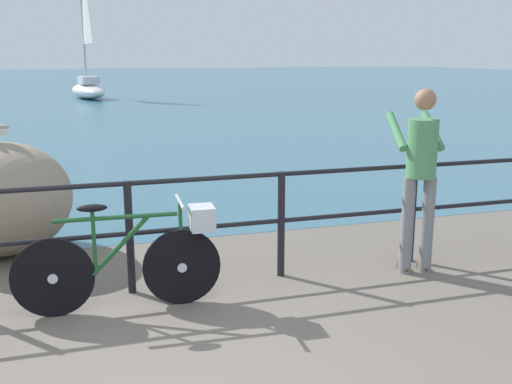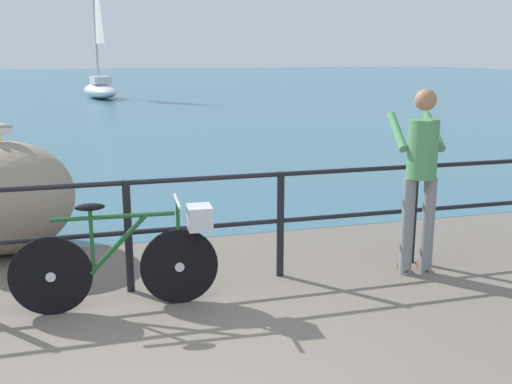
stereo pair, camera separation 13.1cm
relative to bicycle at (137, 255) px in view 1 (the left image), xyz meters
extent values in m
cube|color=#6B6056|center=(-0.02, 18.38, -0.51)|extent=(120.00, 120.00, 0.10)
cube|color=#38667A|center=(-0.02, 46.76, -0.46)|extent=(120.00, 90.00, 0.01)
cylinder|color=black|center=(-0.02, 0.36, 0.05)|extent=(0.07, 0.07, 1.02)
cylinder|color=black|center=(1.39, 0.36, 0.05)|extent=(0.07, 0.07, 1.02)
cylinder|color=black|center=(2.81, 0.36, 0.05)|extent=(0.07, 0.07, 1.02)
cylinder|color=black|center=(-0.02, 0.36, 0.54)|extent=(8.48, 0.04, 0.04)
cylinder|color=black|center=(-0.02, 0.36, 0.09)|extent=(8.48, 0.04, 0.04)
cylinder|color=black|center=(-0.67, 0.03, -0.13)|extent=(0.66, 0.07, 0.66)
cylinder|color=#B7BCC6|center=(-0.67, 0.03, -0.13)|extent=(0.08, 0.06, 0.08)
cylinder|color=black|center=(0.37, -0.02, -0.13)|extent=(0.66, 0.07, 0.66)
cylinder|color=#B7BCC6|center=(0.37, -0.02, -0.13)|extent=(0.08, 0.06, 0.08)
cylinder|color=#194C23|center=(-0.15, 0.01, 0.34)|extent=(0.99, 0.09, 0.04)
cylinder|color=#194C23|center=(-0.12, 0.01, 0.10)|extent=(0.50, 0.07, 0.50)
cylinder|color=#194C23|center=(-0.33, 0.02, 0.13)|extent=(0.03, 0.03, 0.53)
ellipsoid|color=black|center=(-0.33, 0.02, 0.43)|extent=(0.24, 0.11, 0.06)
cylinder|color=#194C23|center=(0.37, -0.02, 0.15)|extent=(0.03, 0.03, 0.57)
cylinder|color=#B7BCC6|center=(0.37, -0.02, 0.44)|extent=(0.05, 0.48, 0.03)
cube|color=#B7BCC6|center=(0.55, -0.03, 0.29)|extent=(0.21, 0.25, 0.20)
cylinder|color=slate|center=(2.58, 0.08, 0.01)|extent=(0.12, 0.12, 0.95)
ellipsoid|color=#513319|center=(2.60, 0.14, -0.42)|extent=(0.15, 0.28, 0.08)
cylinder|color=slate|center=(2.78, 0.04, 0.01)|extent=(0.12, 0.12, 0.95)
ellipsoid|color=#513319|center=(2.79, 0.09, -0.42)|extent=(0.15, 0.28, 0.08)
cylinder|color=#4C8C59|center=(2.68, 0.06, 0.76)|extent=(0.28, 0.28, 0.55)
sphere|color=#9E7051|center=(2.68, 0.06, 1.22)|extent=(0.20, 0.20, 0.20)
cylinder|color=#4C8C59|center=(2.56, 0.33, 0.90)|extent=(0.19, 0.52, 0.34)
cylinder|color=#4C8C59|center=(2.91, 0.25, 0.90)|extent=(0.19, 0.52, 0.34)
ellipsoid|color=gray|center=(-1.20, 1.86, 0.13)|extent=(1.43, 1.47, 1.20)
ellipsoid|color=white|center=(0.31, 25.55, -0.11)|extent=(2.05, 4.56, 0.70)
cube|color=silver|center=(0.36, 25.26, 0.42)|extent=(1.02, 1.42, 0.36)
cylinder|color=#B2B2B7|center=(0.27, 25.75, 2.34)|extent=(0.10, 0.10, 4.20)
pyramid|color=white|center=(0.40, 25.01, 3.92)|extent=(0.34, 1.59, 3.57)
camera|label=1|loc=(-0.42, -4.73, 1.62)|focal=41.52mm
camera|label=2|loc=(-0.29, -4.76, 1.62)|focal=41.52mm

